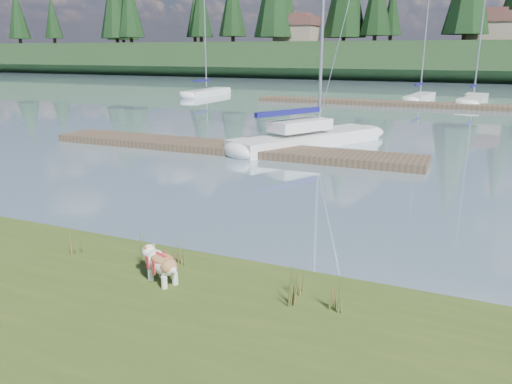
% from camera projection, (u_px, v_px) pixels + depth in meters
% --- Properties ---
extents(ground, '(200.00, 200.00, 0.00)m').
position_uv_depth(ground, '(398.00, 106.00, 37.60)').
color(ground, '#7B95A3').
rests_on(ground, ground).
extents(ridge, '(200.00, 20.00, 5.00)m').
position_uv_depth(ridge, '(441.00, 61.00, 74.86)').
color(ridge, '#1B3017').
rests_on(ridge, ground).
extents(bulldog, '(0.91, 0.62, 0.54)m').
position_uv_depth(bulldog, '(161.00, 263.00, 8.09)').
color(bulldog, silver).
rests_on(bulldog, bank).
extents(sailboat_main, '(5.56, 8.34, 12.37)m').
position_uv_depth(sailboat_main, '(318.00, 135.00, 21.93)').
color(sailboat_main, white).
rests_on(sailboat_main, ground).
extents(dock_near, '(16.00, 2.00, 0.30)m').
position_uv_depth(dock_near, '(225.00, 148.00, 20.56)').
color(dock_near, '#4C3D2C').
rests_on(dock_near, ground).
extents(dock_far, '(26.00, 2.20, 0.30)m').
position_uv_depth(dock_far, '(426.00, 105.00, 36.79)').
color(dock_far, '#4C3D2C').
rests_on(dock_far, ground).
extents(sailboat_bg_0, '(1.59, 7.56, 10.98)m').
position_uv_depth(sailboat_bg_0, '(210.00, 92.00, 46.45)').
color(sailboat_bg_0, white).
rests_on(sailboat_bg_0, ground).
extents(sailboat_bg_2, '(2.06, 6.78, 10.17)m').
position_uv_depth(sailboat_bg_2, '(421.00, 97.00, 41.28)').
color(sailboat_bg_2, white).
rests_on(sailboat_bg_2, ground).
extents(sailboat_bg_3, '(2.36, 8.35, 12.08)m').
position_uv_depth(sailboat_bg_3, '(474.00, 98.00, 39.82)').
color(sailboat_bg_3, white).
rests_on(sailboat_bg_3, ground).
extents(weed_0, '(0.17, 0.14, 0.64)m').
position_uv_depth(weed_0, '(141.00, 250.00, 8.78)').
color(weed_0, '#475B23').
rests_on(weed_0, bank).
extents(weed_1, '(0.17, 0.14, 0.59)m').
position_uv_depth(weed_1, '(180.00, 251.00, 8.79)').
color(weed_1, '#475B23').
rests_on(weed_1, bank).
extents(weed_2, '(0.17, 0.14, 0.73)m').
position_uv_depth(weed_2, '(298.00, 288.00, 7.29)').
color(weed_2, '#475B23').
rests_on(weed_2, bank).
extents(weed_3, '(0.17, 0.14, 0.48)m').
position_uv_depth(weed_3, '(75.00, 244.00, 9.24)').
color(weed_3, '#475B23').
rests_on(weed_3, bank).
extents(weed_4, '(0.17, 0.14, 0.47)m').
position_uv_depth(weed_4, '(297.00, 282.00, 7.73)').
color(weed_4, '#475B23').
rests_on(weed_4, bank).
extents(weed_5, '(0.17, 0.14, 0.61)m').
position_uv_depth(weed_5, '(336.00, 295.00, 7.18)').
color(weed_5, '#475B23').
rests_on(weed_5, bank).
extents(mud_lip, '(60.00, 0.50, 0.14)m').
position_uv_depth(mud_lip, '(163.00, 260.00, 9.69)').
color(mud_lip, '#33281C').
rests_on(mud_lip, ground).
extents(conifer_0, '(5.72, 5.72, 14.15)m').
position_uv_depth(conifer_0, '(115.00, 0.00, 87.85)').
color(conifer_0, '#382619').
rests_on(conifer_0, ridge).
extents(conifer_1, '(4.40, 4.40, 11.30)m').
position_uv_depth(conifer_1, '(200.00, 7.00, 86.01)').
color(conifer_1, '#382619').
rests_on(conifer_1, ridge).
extents(house_0, '(6.30, 5.30, 4.65)m').
position_uv_depth(house_0, '(297.00, 29.00, 79.32)').
color(house_0, gray).
rests_on(house_0, ridge).
extents(house_1, '(6.30, 5.30, 4.65)m').
position_uv_depth(house_1, '(489.00, 26.00, 69.48)').
color(house_1, gray).
rests_on(house_1, ridge).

